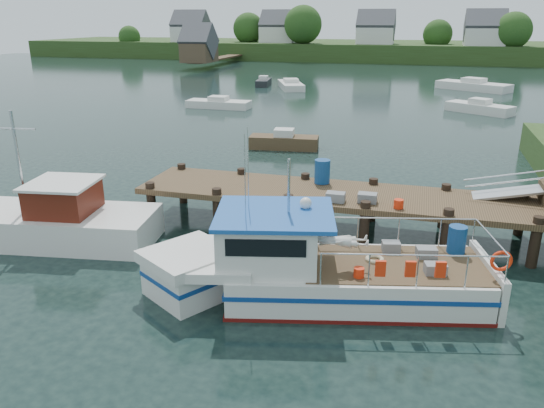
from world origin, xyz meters
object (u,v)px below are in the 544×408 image
(moored_far, at_px, (473,86))
(moored_e, at_px, (264,82))
(lobster_boat, at_px, (312,269))
(dock, at_px, (518,182))
(work_boat, at_px, (41,221))
(moored_d, at_px, (291,85))
(moored_rowboat, at_px, (284,141))
(moored_a, at_px, (219,104))
(moored_b, at_px, (479,108))

(moored_far, distance_m, moored_e, 21.98)
(moored_far, bearing_deg, lobster_boat, -83.06)
(moored_e, bearing_deg, dock, -81.57)
(moored_far, bearing_deg, work_boat, -94.47)
(dock, distance_m, work_boat, 15.39)
(dock, relative_size, lobster_boat, 1.77)
(dock, relative_size, moored_d, 2.59)
(work_boat, distance_m, moored_far, 48.18)
(lobster_boat, distance_m, moored_rowboat, 17.06)
(moored_a, xyz_separation_m, moored_e, (-0.81, 15.74, 0.03))
(moored_d, relative_size, moored_e, 1.62)
(moored_b, bearing_deg, lobster_boat, -104.21)
(moored_b, height_order, moored_e, moored_b)
(moored_a, relative_size, moored_b, 1.01)
(moored_rowboat, height_order, moored_d, moored_rowboat)
(moored_d, distance_m, moored_e, 3.97)
(moored_far, height_order, moored_d, moored_far)
(lobster_boat, bearing_deg, dock, 28.41)
(dock, xyz_separation_m, work_boat, (-14.90, -3.52, -1.55))
(moored_a, bearing_deg, moored_d, 99.37)
(dock, height_order, moored_far, dock)
(moored_b, relative_size, moored_d, 0.81)
(moored_far, distance_m, moored_b, 14.53)
(work_boat, bearing_deg, moored_b, 53.45)
(work_boat, height_order, moored_e, work_boat)
(moored_rowboat, bearing_deg, lobster_boat, -49.82)
(dock, bearing_deg, moored_e, 116.78)
(lobster_boat, xyz_separation_m, moored_e, (-14.54, 44.53, -0.43))
(lobster_boat, distance_m, moored_b, 32.71)
(dock, relative_size, moored_b, 3.18)
(work_boat, distance_m, moored_b, 34.66)
(moored_d, bearing_deg, dock, -58.34)
(moored_rowboat, distance_m, moored_far, 32.61)
(moored_rowboat, relative_size, moored_far, 0.53)
(moored_d, bearing_deg, lobster_boat, -67.43)
(work_boat, xyz_separation_m, moored_e, (-5.11, 43.17, -0.30))
(lobster_boat, xyz_separation_m, moored_d, (-11.01, 42.72, -0.44))
(dock, bearing_deg, moored_d, 113.54)
(moored_far, relative_size, moored_a, 1.43)
(moored_a, bearing_deg, lobster_boat, -44.08)
(dock, bearing_deg, work_boat, -166.70)
(moored_b, height_order, moored_d, moored_b)
(moored_far, xyz_separation_m, moored_d, (-18.36, -3.80, -0.08))
(dock, xyz_separation_m, moored_far, (1.88, 41.64, -1.78))
(moored_rowboat, relative_size, moored_a, 0.76)
(work_boat, xyz_separation_m, moored_b, (16.20, 30.64, -0.27))
(moored_a, relative_size, moored_e, 1.33)
(moored_b, relative_size, moored_e, 1.32)
(lobster_boat, distance_m, moored_d, 44.11)
(moored_rowboat, height_order, moored_a, moored_rowboat)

